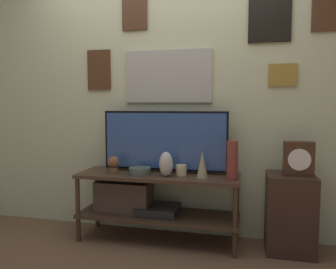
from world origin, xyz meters
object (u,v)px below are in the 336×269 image
decorative_bust (114,164)px  vase_wide_bowl (140,171)px  mantel_clock (298,159)px  television (165,141)px  candle_jar (181,170)px  vase_urn_stoneware (166,164)px  vase_slim_bronze (202,165)px  vase_tall_ceramic (232,160)px

decorative_bust → vase_wide_bowl: bearing=-1.1°
mantel_clock → television: bearing=176.1°
television → vase_wide_bowl: 0.35m
candle_jar → mantel_clock: mantel_clock is taller
vase_urn_stoneware → candle_jar: 0.15m
vase_slim_bronze → decorative_bust: size_ratio=1.50×
television → mantel_clock: (1.11, -0.08, -0.10)m
television → vase_tall_ceramic: television is taller
vase_wide_bowl → decorative_bust: size_ratio=1.27×
vase_urn_stoneware → vase_wide_bowl: (-0.24, 0.01, -0.07)m
vase_tall_ceramic → mantel_clock: vase_tall_ceramic is taller
television → mantel_clock: size_ratio=4.13×
candle_jar → decorative_bust: size_ratio=0.64×
vase_tall_ceramic → decorative_bust: 1.03m
television → vase_slim_bronze: size_ratio=5.04×
vase_urn_stoneware → vase_tall_ceramic: size_ratio=0.66×
vase_wide_bowl → vase_tall_ceramic: (0.78, -0.01, 0.13)m
vase_wide_bowl → mantel_clock: size_ratio=0.70×
mantel_clock → candle_jar: bearing=-179.0°
television → candle_jar: size_ratio=11.80×
mantel_clock → vase_slim_bronze: bearing=-174.2°
television → decorative_bust: 0.49m
vase_urn_stoneware → vase_tall_ceramic: (0.55, 0.00, 0.05)m
television → vase_urn_stoneware: television is taller
television → candle_jar: television is taller
decorative_bust → mantel_clock: bearing=2.5°
vase_wide_bowl → decorative_bust: 0.25m
vase_tall_ceramic → mantel_clock: bearing=9.4°
candle_jar → mantel_clock: (0.94, 0.02, 0.13)m
vase_urn_stoneware → vase_slim_bronze: size_ratio=0.93×
vase_urn_stoneware → candle_jar: bearing=30.1°
television → vase_slim_bronze: 0.43m
vase_slim_bronze → vase_wide_bowl: bearing=179.5°
candle_jar → vase_slim_bronze: bearing=-17.7°
vase_wide_bowl → candle_jar: (0.35, 0.06, 0.01)m
vase_urn_stoneware → mantel_clock: (1.06, 0.08, 0.07)m
candle_jar → decorative_bust: (-0.60, -0.05, 0.04)m
vase_slim_bronze → candle_jar: (-0.19, 0.06, -0.07)m
mantel_clock → vase_tall_ceramic: bearing=-170.6°
candle_jar → television: bearing=151.3°
television → mantel_clock: 1.12m
television → vase_slim_bronze: bearing=-23.1°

